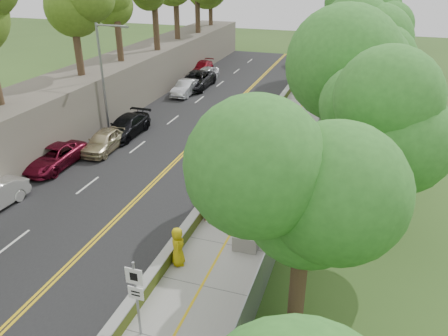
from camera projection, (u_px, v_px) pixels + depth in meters
ground at (153, 275)px, 18.21m from camera, size 140.00×140.00×0.00m
road at (178, 135)px, 32.57m from camera, size 11.20×66.00×0.04m
sidewalk at (283, 148)px, 30.32m from camera, size 4.20×66.00×0.05m
jersey_barrier at (252, 141)px, 30.85m from camera, size 0.42×66.00×0.60m
rock_embankment at (82, 100)px, 34.00m from camera, size 5.00×66.00×4.00m
chainlink_fence at (315, 139)px, 29.30m from camera, size 0.04×66.00×2.00m
trees_fenceside at (364, 50)px, 26.04m from camera, size 7.00×66.00×14.00m
streetlight at (105, 72)px, 31.14m from camera, size 2.52×0.22×8.00m
signpost at (136, 291)px, 14.49m from camera, size 0.62×0.09×3.10m
construction_barrel at (317, 100)px, 39.29m from camera, size 0.49×0.49×0.81m
concrete_block at (246, 241)px, 19.70m from camera, size 1.14×0.87×0.74m
car_2 at (54, 157)px, 27.33m from camera, size 2.32×4.89×1.35m
car_3 at (126, 126)px, 32.20m from camera, size 2.02×4.96×1.44m
car_4 at (104, 141)px, 29.63m from camera, size 1.92×4.32×1.44m
car_5 at (186, 88)px, 41.86m from camera, size 1.51×4.31×1.42m
car_6 at (196, 80)px, 44.12m from camera, size 2.86×5.93×1.63m
car_7 at (202, 68)px, 49.57m from camera, size 2.38×4.95×1.39m
car_8 at (206, 74)px, 46.60m from camera, size 1.91×4.40×1.48m
painter_0 at (178, 246)px, 18.45m from camera, size 0.87×1.03×1.79m
painter_1 at (208, 205)px, 21.61m from camera, size 0.52×0.70×1.74m
painter_2 at (231, 172)px, 24.89m from camera, size 0.88×1.02×1.81m
painter_3 at (208, 204)px, 21.56m from camera, size 0.89×1.29×1.84m
person_far at (323, 105)px, 36.78m from camera, size 0.97×0.67×1.54m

